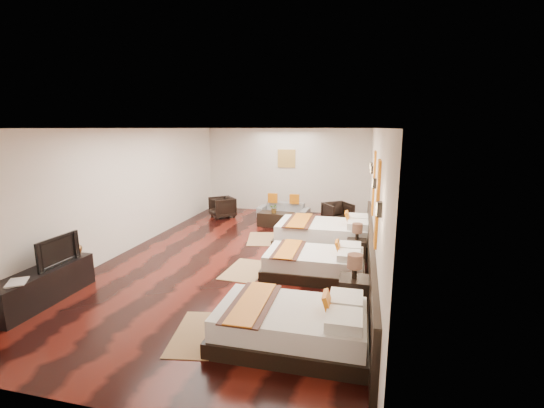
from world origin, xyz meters
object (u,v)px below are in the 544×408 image
(bed_near, at_px, (293,325))
(sofa, at_px, (283,210))
(bed_mid, at_px, (315,263))
(table_plant, at_px, (274,208))
(armchair_right, at_px, (338,214))
(coffee_table, at_px, (276,219))
(armchair_left, at_px, (222,207))
(tv_console, at_px, (43,286))
(nightstand_a, at_px, (354,289))
(figurine, at_px, (73,247))
(bed_far, at_px, (326,234))
(book, at_px, (7,284))
(tv, at_px, (54,250))
(nightstand_b, at_px, (356,247))

(bed_near, height_order, sofa, bed_near)
(bed_mid, height_order, table_plant, bed_mid)
(armchair_right, height_order, table_plant, table_plant)
(coffee_table, bearing_deg, armchair_left, 161.09)
(tv_console, bearing_deg, bed_near, -3.14)
(nightstand_a, distance_m, sofa, 6.11)
(coffee_table, bearing_deg, armchair_right, 16.63)
(tv_console, bearing_deg, figurine, 90.00)
(armchair_left, distance_m, armchair_right, 3.65)
(armchair_left, height_order, armchair_right, armchair_right)
(bed_far, bearing_deg, figurine, -141.38)
(table_plant, bearing_deg, book, -112.87)
(tv_console, bearing_deg, sofa, 68.49)
(bed_far, distance_m, sofa, 3.01)
(bed_near, relative_size, bed_mid, 1.05)
(nightstand_a, height_order, sofa, nightstand_a)
(bed_far, relative_size, figurine, 7.35)
(nightstand_a, height_order, armchair_left, nightstand_a)
(tv, bearing_deg, bed_mid, -64.43)
(bed_mid, relative_size, table_plant, 7.00)
(tv, height_order, armchair_left, tv)
(figurine, height_order, table_plant, figurine)
(bed_near, xyz_separation_m, tv_console, (-4.20, 0.23, 0.01))
(nightstand_b, distance_m, armchair_left, 5.20)
(tv, bearing_deg, bed_far, -46.54)
(tv, distance_m, armchair_left, 6.03)
(bed_far, relative_size, tv_console, 1.28)
(sofa, distance_m, table_plant, 1.15)
(nightstand_b, height_order, armchair_left, nightstand_b)
(bed_near, relative_size, tv, 2.34)
(nightstand_a, xyz_separation_m, armchair_right, (-0.60, 5.11, 0.02))
(armchair_left, xyz_separation_m, coffee_table, (1.91, -0.65, -0.13))
(nightstand_a, distance_m, figurine, 4.97)
(nightstand_b, relative_size, book, 2.32)
(bed_near, distance_m, table_plant, 5.98)
(nightstand_a, distance_m, table_plant, 5.12)
(bed_near, xyz_separation_m, coffee_table, (-1.58, 5.82, -0.06))
(bed_mid, relative_size, armchair_right, 2.59)
(nightstand_a, xyz_separation_m, nightstand_b, (0.00, 2.25, -0.03))
(tv_console, xyz_separation_m, tv, (0.05, 0.26, 0.52))
(bed_near, relative_size, figurine, 6.41)
(bed_mid, height_order, armchair_left, bed_mid)
(bed_far, relative_size, book, 6.63)
(bed_far, distance_m, nightstand_b, 1.12)
(nightstand_b, bearing_deg, nightstand_a, -90.00)
(tv_console, height_order, book, book)
(bed_mid, bearing_deg, figurine, -160.95)
(bed_near, distance_m, armchair_left, 7.35)
(tv, height_order, armchair_right, tv)
(book, distance_m, coffee_table, 6.72)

